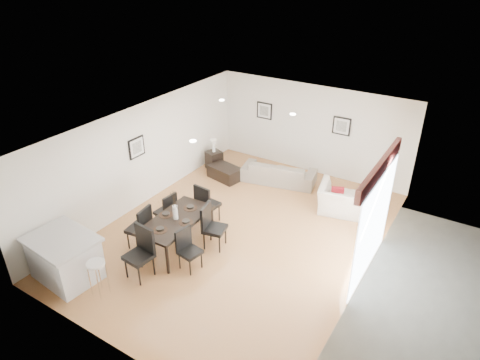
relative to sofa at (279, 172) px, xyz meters
The scene contains 26 objects.
ground 2.89m from the sofa, 81.18° to the right, with size 8.00×8.00×0.00m, color tan.
wall_back 1.62m from the sofa, 69.26° to the left, with size 6.00×0.04×2.70m, color white.
wall_front 6.93m from the sofa, 86.32° to the right, with size 6.00×0.04×2.70m, color white.
wall_left 3.96m from the sofa, 132.05° to the right, with size 0.04×8.00×2.70m, color white.
wall_right 4.58m from the sofa, 39.52° to the right, with size 0.04×8.00×2.70m, color white.
ceiling 3.74m from the sofa, 81.18° to the right, with size 6.00×8.00×0.02m, color white.
sofa is the anchor object (origin of this frame).
armchair 2.23m from the sofa, 16.10° to the right, with size 1.17×1.02×0.76m, color beige.
dining_table 4.08m from the sofa, 97.35° to the right, with size 0.98×1.85×0.76m.
dining_chair_wnear 4.62m from the sofa, 104.51° to the right, with size 0.54×0.54×1.06m.
dining_chair_wfar 3.77m from the sofa, 108.03° to the right, with size 0.47×0.47×0.97m.
dining_chair_enear 4.47m from the sofa, 88.34° to the right, with size 0.49×0.49×0.94m.
dining_chair_efar 3.60m from the sofa, 88.09° to the right, with size 0.57×0.57×1.07m.
dining_chair_head 5.18m from the sofa, 95.67° to the right, with size 0.55×0.55×1.13m.
dining_chair_foot 2.97m from the sofa, 100.29° to the right, with size 0.52×0.52×1.08m.
vase 4.12m from the sofa, 97.35° to the right, with size 0.90×1.37×0.70m.
coffee_table 1.61m from the sofa, 155.20° to the right, with size 0.97×0.58×0.39m, color black.
side_table 2.14m from the sofa, behind, with size 0.43×0.43×0.57m, color black.
table_lamp 2.20m from the sofa, behind, with size 0.21×0.21×0.40m.
cushion 2.18m from the sofa, 19.68° to the right, with size 0.31×0.10×0.31m, color maroon.
kitchen_island 6.31m from the sofa, 106.48° to the right, with size 1.48×1.19×0.98m.
bar_stool 6.12m from the sofa, 97.75° to the right, with size 0.36×0.36×0.78m.
framed_print_back_left 2.10m from the sofa, 135.69° to the left, with size 0.52×0.04×0.52m.
framed_print_back_right 2.21m from the sofa, 40.20° to the left, with size 0.52×0.04×0.52m.
framed_print_left_wall 4.17m from the sofa, 129.79° to the right, with size 0.04×0.52×0.52m.
sliding_door 4.45m from the sofa, 36.77° to the right, with size 0.12×2.70×2.57m.
Camera 1 is at (4.49, -7.20, 6.03)m, focal length 32.00 mm.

